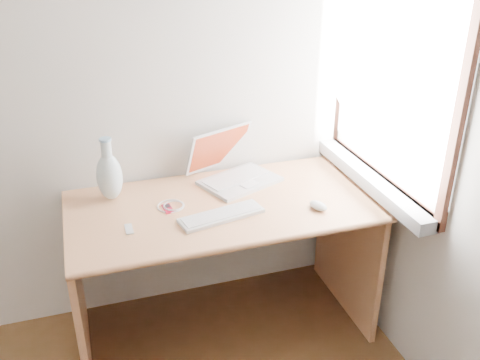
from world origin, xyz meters
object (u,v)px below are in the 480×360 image
object	(u,v)px
desk	(217,234)
external_keyboard	(222,215)
laptop	(237,168)
vase	(109,175)

from	to	relation	value
desk	external_keyboard	world-z (taller)	external_keyboard
laptop	desk	bearing A→B (deg)	-158.12
desk	external_keyboard	distance (m)	0.30
desk	laptop	world-z (taller)	laptop
laptop	vase	world-z (taller)	vase
laptop	external_keyboard	size ratio (longest dim) A/B	1.10
laptop	external_keyboard	bearing A→B (deg)	-139.76
external_keyboard	vase	bearing A→B (deg)	132.44
desk	laptop	xyz separation A→B (m)	(0.15, 0.14, 0.27)
laptop	external_keyboard	xyz separation A→B (m)	(-0.18, -0.35, -0.05)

